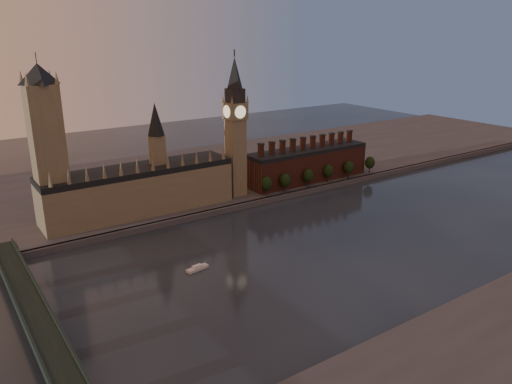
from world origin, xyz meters
The scene contains 14 objects.
ground centered at (0.00, 0.00, 0.00)m, with size 900.00×900.00×0.00m, color black.
north_bank centered at (0.00, 178.04, 2.00)m, with size 900.00×182.00×4.00m.
palace_of_westminster centered at (-64.41, 114.91, 21.63)m, with size 130.00×30.30×74.00m.
victoria_tower centered at (-120.00, 115.00, 59.09)m, with size 24.00×24.00×108.00m.
big_ben centered at (10.00, 110.00, 56.83)m, with size 15.00×15.00×107.00m.
chimney_block centered at (80.00, 110.00, 17.82)m, with size 110.00×25.00×37.00m.
embankment_tree_0 centered at (27.69, 94.80, 13.47)m, with size 8.60×8.60×14.88m.
embankment_tree_1 centered at (44.54, 93.73, 13.47)m, with size 8.60×8.60×14.88m.
embankment_tree_2 centered at (67.96, 93.84, 13.47)m, with size 8.60×8.60×14.88m.
embankment_tree_3 centered at (90.32, 95.41, 13.47)m, with size 8.60×8.60×14.88m.
embankment_tree_4 centered at (112.14, 93.77, 13.47)m, with size 8.60×8.60×14.88m.
embankment_tree_5 centered at (138.51, 94.47, 13.47)m, with size 8.60×8.60×14.88m.
westminster_bridge centered at (-155.00, -2.70, 7.44)m, with size 14.00×200.00×11.55m.
river_boat centered at (-70.38, 21.93, 0.98)m, with size 13.22×5.53×2.56m.
Camera 1 is at (-181.89, -197.88, 124.13)m, focal length 35.00 mm.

